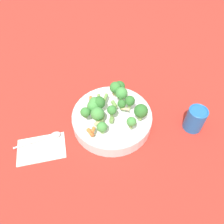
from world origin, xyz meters
name	(u,v)px	position (x,y,z in m)	size (l,w,h in m)	color
ground_plane	(112,123)	(0.00, 0.00, 0.00)	(3.00, 3.00, 0.00)	#B72D23
bowl	(112,118)	(0.00, 0.00, 0.03)	(0.28, 0.28, 0.05)	white
pasta_salad	(112,104)	(0.00, 0.01, 0.09)	(0.22, 0.21, 0.07)	#8CB766
cup	(195,119)	(0.27, -0.09, 0.05)	(0.07, 0.07, 0.09)	#2366B2
napkin	(41,148)	(-0.26, -0.05, 0.00)	(0.16, 0.11, 0.01)	white
spoon	(46,138)	(-0.24, -0.02, 0.01)	(0.16, 0.04, 0.01)	silver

